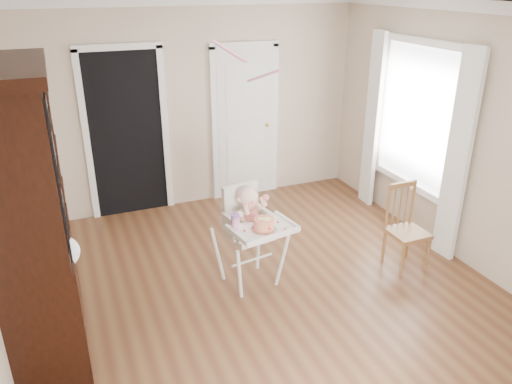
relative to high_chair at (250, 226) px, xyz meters
name	(u,v)px	position (x,y,z in m)	size (l,w,h in m)	color
floor	(269,296)	(0.08, -0.31, -0.65)	(5.00, 5.00, 0.00)	#57311D
ceiling	(273,5)	(0.08, -0.31, 2.05)	(5.00, 5.00, 0.00)	white
wall_back	(194,106)	(0.08, 2.19, 0.70)	(4.50, 4.50, 0.00)	beige
wall_right	(470,140)	(2.33, -0.31, 0.70)	(5.00, 5.00, 0.00)	beige
crown_molding	(273,13)	(0.08, -0.31, 1.99)	(4.50, 5.00, 0.12)	white
doorway	(126,131)	(-0.82, 2.18, 0.46)	(1.06, 0.05, 2.22)	black
closet_door	(245,125)	(0.78, 2.17, 0.37)	(0.96, 0.09, 2.13)	white
window_right	(414,126)	(2.26, 0.49, 0.64)	(0.13, 1.84, 2.30)	white
high_chair	(250,226)	(0.00, 0.00, 0.00)	(0.70, 0.83, 1.05)	white
baby	(248,211)	(0.00, 0.03, 0.15)	(0.33, 0.24, 0.47)	beige
cake	(264,224)	(0.04, -0.27, 0.14)	(0.25, 0.25, 0.11)	silver
sippy_cup	(235,221)	(-0.21, -0.16, 0.16)	(0.08, 0.08, 0.20)	pink
china_cabinet	(30,218)	(-1.90, -0.20, 0.53)	(0.62, 1.40, 2.36)	black
dining_chair	(406,230)	(1.67, -0.31, -0.22)	(0.38, 0.38, 0.92)	brown
streamer	(229,51)	(-0.10, 0.22, 1.65)	(0.03, 0.50, 0.02)	pink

